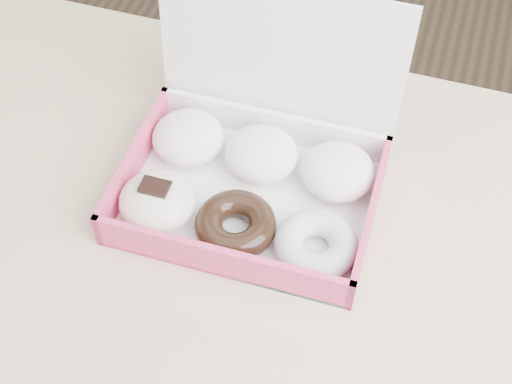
% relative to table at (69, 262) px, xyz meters
% --- Properties ---
extents(table, '(1.20, 0.80, 0.75)m').
position_rel_table_xyz_m(table, '(0.00, 0.00, 0.00)').
color(table, tan).
rests_on(table, ground).
extents(donut_box, '(0.31, 0.26, 0.22)m').
position_rel_table_xyz_m(donut_box, '(0.21, 0.13, 0.11)').
color(donut_box, white).
rests_on(donut_box, table).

